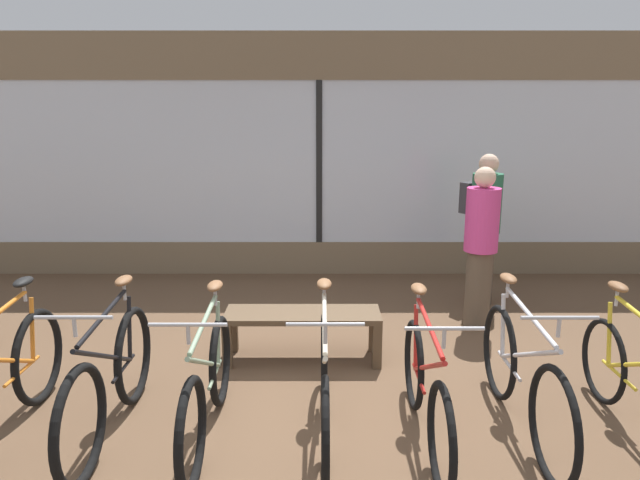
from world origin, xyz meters
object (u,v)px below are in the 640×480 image
(customer_near_rack, at_px, (485,224))
(display_bench, at_px, (304,321))
(bicycle_far_left, at_px, (2,385))
(bicycle_center_right, at_px, (427,390))
(bicycle_left, at_px, (112,381))
(bicycle_center_left, at_px, (209,387))
(bicycle_right, at_px, (524,378))
(bicycle_center, at_px, (326,384))
(customer_by_window, at_px, (482,245))

(customer_near_rack, bearing_deg, display_bench, -142.54)
(bicycle_far_left, relative_size, bicycle_center_right, 1.08)
(customer_near_rack, bearing_deg, bicycle_left, -139.96)
(bicycle_center_left, height_order, bicycle_center_right, bicycle_center_left)
(bicycle_far_left, distance_m, bicycle_center_left, 1.41)
(bicycle_right, bearing_deg, bicycle_center, -178.02)
(bicycle_center_left, bearing_deg, display_bench, 64.15)
(customer_by_window, bearing_deg, bicycle_right, -96.52)
(bicycle_left, xyz_separation_m, bicycle_center, (1.48, -0.00, -0.02))
(bicycle_far_left, relative_size, customer_near_rack, 1.04)
(customer_near_rack, bearing_deg, bicycle_center_left, -133.16)
(bicycle_left, xyz_separation_m, display_bench, (1.29, 1.24, -0.03))
(bicycle_center_left, bearing_deg, bicycle_right, 1.96)
(bicycle_right, height_order, customer_near_rack, customer_near_rack)
(bicycle_far_left, distance_m, customer_near_rack, 4.99)
(bicycle_left, bearing_deg, customer_near_rack, 40.04)
(bicycle_left, distance_m, bicycle_right, 2.86)
(bicycle_far_left, relative_size, bicycle_left, 1.03)
(bicycle_center_left, bearing_deg, customer_near_rack, 46.84)
(bicycle_center_right, bearing_deg, bicycle_far_left, 179.44)
(bicycle_far_left, relative_size, display_bench, 1.30)
(bicycle_center, bearing_deg, customer_near_rack, 56.56)
(bicycle_center, xyz_separation_m, customer_near_rack, (1.85, 2.80, 0.56))
(bicycle_center, relative_size, bicycle_right, 0.96)
(bicycle_far_left, height_order, bicycle_left, bicycle_left)
(bicycle_right, xyz_separation_m, customer_near_rack, (0.47, 2.75, 0.54))
(bicycle_center_left, distance_m, bicycle_center_right, 1.49)
(bicycle_center_right, distance_m, bicycle_right, 0.71)
(bicycle_center, height_order, bicycle_right, bicycle_right)
(bicycle_left, xyz_separation_m, bicycle_right, (2.86, 0.04, 0.00))
(customer_near_rack, bearing_deg, bicycle_center, -123.44)
(bicycle_far_left, xyz_separation_m, bicycle_center_right, (2.90, -0.03, -0.02))
(display_bench, height_order, customer_near_rack, customer_near_rack)
(bicycle_center_right, bearing_deg, display_bench, 123.60)
(bicycle_far_left, distance_m, bicycle_right, 3.60)
(bicycle_center_left, bearing_deg, bicycle_center, 1.93)
(bicycle_right, bearing_deg, display_bench, 142.80)
(bicycle_left, height_order, customer_near_rack, customer_near_rack)
(bicycle_center_right, height_order, customer_by_window, customer_by_window)
(customer_by_window, bearing_deg, bicycle_far_left, -151.29)
(bicycle_left, relative_size, customer_by_window, 1.05)
(bicycle_center_right, xyz_separation_m, display_bench, (-0.87, 1.32, -0.01))
(bicycle_center_right, bearing_deg, customer_by_window, 66.44)
(customer_by_window, bearing_deg, bicycle_center_right, -113.56)
(bicycle_left, height_order, bicycle_center, bicycle_left)
(display_bench, bearing_deg, bicycle_left, -136.25)
(bicycle_left, distance_m, customer_near_rack, 4.38)
(bicycle_far_left, relative_size, bicycle_right, 1.00)
(bicycle_far_left, bearing_deg, display_bench, 32.46)
(bicycle_far_left, distance_m, customer_by_window, 4.39)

